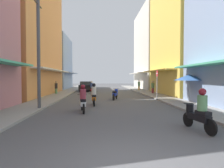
# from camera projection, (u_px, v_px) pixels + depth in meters

# --- Properties ---
(ground_plane) EXTENTS (90.99, 90.99, 0.00)m
(ground_plane) POSITION_uv_depth(u_px,v_px,m) (107.00, 96.00, 20.56)
(ground_plane) COLOR #4C4C4F
(sidewalk_left) EXTENTS (2.16, 49.36, 0.12)m
(sidewalk_left) POSITION_uv_depth(u_px,v_px,m) (58.00, 95.00, 20.25)
(sidewalk_left) COLOR gray
(sidewalk_left) RESTS_ON ground
(sidewalk_right) EXTENTS (2.16, 49.36, 0.12)m
(sidewalk_right) POSITION_uv_depth(u_px,v_px,m) (155.00, 95.00, 20.87)
(sidewalk_right) COLOR gray
(sidewalk_right) RESTS_ON ground
(building_left_mid) EXTENTS (7.05, 13.27, 17.60)m
(building_left_mid) POSITION_uv_depth(u_px,v_px,m) (22.00, 16.00, 20.58)
(building_left_mid) COLOR #D88C4C
(building_left_mid) RESTS_ON ground
(building_left_far) EXTENTS (7.05, 9.13, 9.04)m
(building_left_far) POSITION_uv_depth(u_px,v_px,m) (51.00, 63.00, 32.79)
(building_left_far) COLOR #8CA5CC
(building_left_far) RESTS_ON ground
(building_right_mid) EXTENTS (7.05, 10.32, 17.75)m
(building_right_mid) POSITION_uv_depth(u_px,v_px,m) (187.00, 19.00, 21.85)
(building_right_mid) COLOR #EFD159
(building_right_mid) RESTS_ON ground
(building_right_far) EXTENTS (7.05, 12.30, 14.11)m
(building_right_far) POSITION_uv_depth(u_px,v_px,m) (156.00, 50.00, 33.90)
(building_right_far) COLOR silver
(building_right_far) RESTS_ON ground
(motorbike_blue) EXTENTS (0.69, 1.76, 0.96)m
(motorbike_blue) POSITION_uv_depth(u_px,v_px,m) (115.00, 94.00, 16.83)
(motorbike_blue) COLOR black
(motorbike_blue) RESTS_ON ground
(motorbike_black) EXTENTS (0.58, 1.80, 1.58)m
(motorbike_black) POSITION_uv_depth(u_px,v_px,m) (199.00, 112.00, 6.87)
(motorbike_black) COLOR black
(motorbike_black) RESTS_ON ground
(motorbike_orange) EXTENTS (0.55, 1.81, 1.58)m
(motorbike_orange) POSITION_uv_depth(u_px,v_px,m) (94.00, 95.00, 13.34)
(motorbike_orange) COLOR black
(motorbike_orange) RESTS_ON ground
(motorbike_red) EXTENTS (0.55, 1.81, 1.58)m
(motorbike_red) POSITION_uv_depth(u_px,v_px,m) (92.00, 88.00, 22.93)
(motorbike_red) COLOR black
(motorbike_red) RESTS_ON ground
(motorbike_white) EXTENTS (0.59, 1.80, 1.58)m
(motorbike_white) POSITION_uv_depth(u_px,v_px,m) (83.00, 100.00, 10.68)
(motorbike_white) COLOR black
(motorbike_white) RESTS_ON ground
(parked_car) EXTENTS (1.95, 4.18, 1.45)m
(parked_car) POSITION_uv_depth(u_px,v_px,m) (87.00, 86.00, 27.72)
(parked_car) COLOR black
(parked_car) RESTS_ON ground
(pedestrian_midway) EXTENTS (0.34, 0.34, 1.63)m
(pedestrian_midway) POSITION_uv_depth(u_px,v_px,m) (139.00, 85.00, 28.50)
(pedestrian_midway) COLOR #BF8C3F
(pedestrian_midway) RESTS_ON ground
(pedestrian_crossing) EXTENTS (0.34, 0.34, 1.59)m
(pedestrian_crossing) POSITION_uv_depth(u_px,v_px,m) (56.00, 88.00, 21.83)
(pedestrian_crossing) COLOR #598C59
(pedestrian_crossing) RESTS_ON ground
(pedestrian_far) EXTENTS (0.44, 0.44, 1.66)m
(pedestrian_far) POSITION_uv_depth(u_px,v_px,m) (153.00, 86.00, 22.58)
(pedestrian_far) COLOR #99333F
(pedestrian_far) RESTS_ON ground
(vendor_umbrella) EXTENTS (2.29, 2.29, 2.21)m
(vendor_umbrella) POSITION_uv_depth(u_px,v_px,m) (189.00, 77.00, 14.08)
(vendor_umbrella) COLOR #99999E
(vendor_umbrella) RESTS_ON ground
(utility_pole) EXTENTS (0.20, 1.20, 6.99)m
(utility_pole) POSITION_uv_depth(u_px,v_px,m) (39.00, 51.00, 11.39)
(utility_pole) COLOR #4C4C4F
(utility_pole) RESTS_ON ground
(street_sign_no_entry) EXTENTS (0.07, 0.60, 2.65)m
(street_sign_no_entry) POSITION_uv_depth(u_px,v_px,m) (157.00, 80.00, 16.86)
(street_sign_no_entry) COLOR gray
(street_sign_no_entry) RESTS_ON ground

